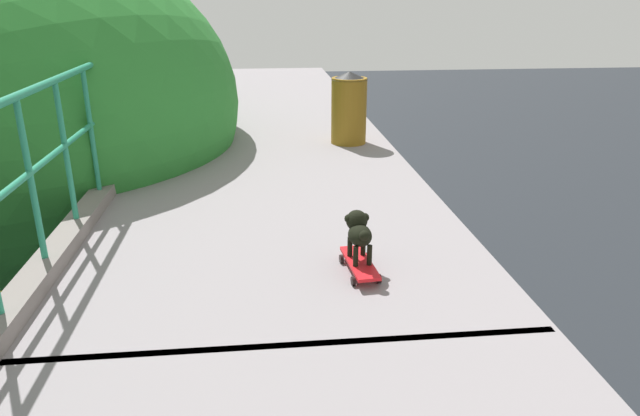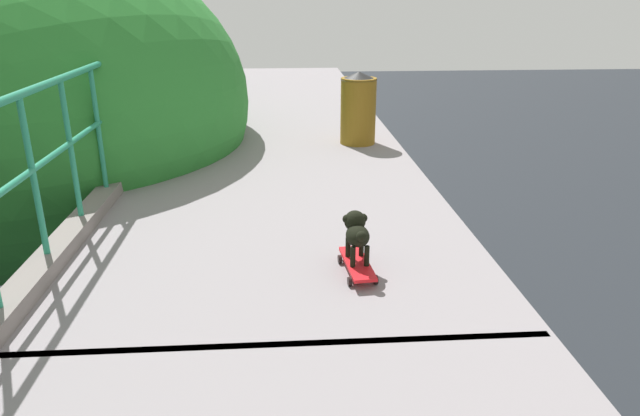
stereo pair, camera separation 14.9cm
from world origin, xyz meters
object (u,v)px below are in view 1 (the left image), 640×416
at_px(car_yellow_cab_seventh, 52,249).
at_px(litter_bin, 349,107).
at_px(city_bus, 32,139).
at_px(small_dog, 359,230).
at_px(toy_skateboard, 360,264).

xyz_separation_m(car_yellow_cab_seventh, litter_bin, (7.31, -8.60, 5.57)).
bearing_deg(city_bus, litter_bin, -58.70).
bearing_deg(litter_bin, car_yellow_cab_seventh, 130.38).
relative_size(car_yellow_cab_seventh, small_dog, 12.38).
distance_m(small_dog, litter_bin, 3.73).
bearing_deg(car_yellow_cab_seventh, city_bus, 111.16).
bearing_deg(small_dog, litter_bin, 82.35).
distance_m(car_yellow_cab_seventh, city_bus, 10.17).
distance_m(city_bus, litter_bin, 21.57).
bearing_deg(toy_skateboard, city_bus, 115.68).
xyz_separation_m(city_bus, toy_skateboard, (10.47, -21.78, 4.05)).
height_order(toy_skateboard, litter_bin, litter_bin).
relative_size(toy_skateboard, small_dog, 1.58).
bearing_deg(litter_bin, toy_skateboard, -97.50).
bearing_deg(city_bus, toy_skateboard, -64.32).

